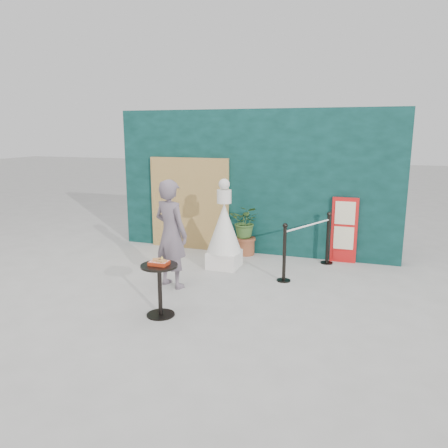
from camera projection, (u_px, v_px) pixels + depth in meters
ground at (198, 304)px, 6.59m from camera, size 60.00×60.00×0.00m
back_wall at (254, 182)px, 9.19m from camera, size 6.00×0.30×3.00m
bamboo_fence at (189, 204)px, 9.54m from camera, size 1.80×0.08×2.00m
woman at (171, 234)px, 7.20m from camera, size 0.77×0.63×1.81m
menu_board at (344, 230)px, 8.58m from camera, size 0.50×0.07×1.30m
statue at (224, 232)px, 8.24m from camera, size 0.66×0.66×1.70m
cafe_table at (160, 282)px, 6.10m from camera, size 0.52×0.52×0.75m
food_basket at (159, 262)px, 6.04m from camera, size 0.26×0.19×0.11m
planter at (246, 226)px, 9.12m from camera, size 0.62×0.54×1.05m
stanchion_barrier at (307, 246)px, 8.02m from camera, size 0.84×1.54×1.03m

